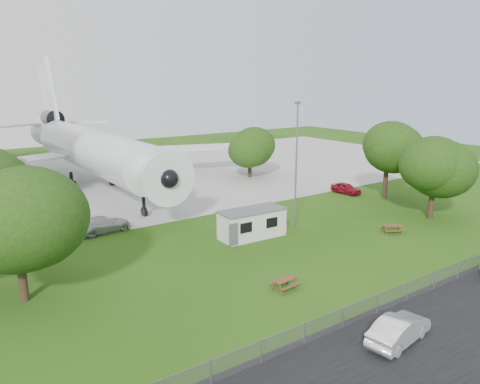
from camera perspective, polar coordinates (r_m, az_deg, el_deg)
ground at (r=36.42m, az=3.43°, el=-9.22°), size 160.00×160.00×0.00m
asphalt_strip at (r=28.54m, az=20.66°, el=-16.95°), size 120.00×8.00×0.02m
concrete_apron at (r=68.98m, az=-16.61°, el=1.24°), size 120.00×46.00×0.03m
airliner at (r=65.47m, az=-17.97°, el=5.18°), size 46.36×47.73×17.69m
site_cabin at (r=42.71m, az=1.49°, el=-3.83°), size 6.80×2.93×2.62m
picnic_west at (r=33.09m, az=5.48°, el=-11.70°), size 1.94×1.67×0.76m
picnic_east at (r=46.45m, az=18.04°, el=-4.77°), size 2.31×2.20×0.76m
fence at (r=30.32m, az=15.05°, el=-14.63°), size 58.00×0.04×1.30m
lamp_mast at (r=44.36m, az=6.86°, el=2.97°), size 0.16×0.16×12.00m
tree_west_small at (r=32.48m, az=-25.72°, el=-2.65°), size 7.75×7.75×9.66m
tree_east_front at (r=51.38m, az=22.67°, el=2.95°), size 7.30×7.30×9.21m
tree_east_back at (r=58.12m, az=17.58°, el=5.07°), size 7.12×7.12×9.70m
tree_far_apron at (r=68.21m, az=1.21°, el=5.27°), size 6.60×6.60×7.53m
car_centre_sedan at (r=28.05m, az=18.80°, el=-15.61°), size 4.77×2.28×1.51m
car_ne_hatch at (r=60.53m, az=12.79°, el=0.44°), size 1.96×4.12×1.36m
car_apron_van at (r=45.99m, az=-16.39°, el=-3.84°), size 5.43×2.59×1.53m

